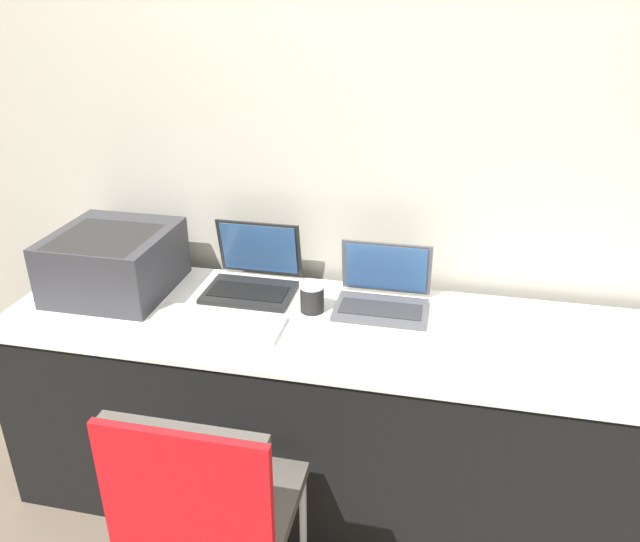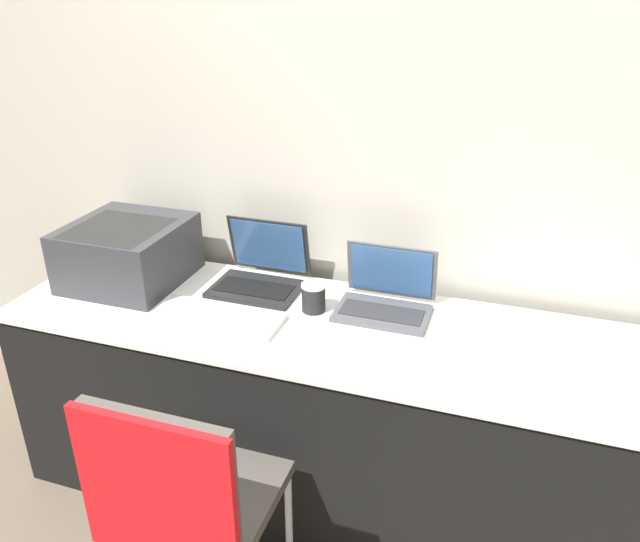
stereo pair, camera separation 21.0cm
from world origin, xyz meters
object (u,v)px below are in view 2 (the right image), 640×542
chair (180,495)px  printer (127,251)px  laptop_left (261,273)px  laptop_right (386,297)px  external_keyboard (218,317)px  coffee_cup (314,297)px

chair → printer: bearing=129.8°
laptop_left → laptop_right: size_ratio=1.00×
printer → external_keyboard: size_ratio=0.94×
printer → laptop_left: bearing=13.1°
printer → laptop_left: size_ratio=1.30×
printer → coffee_cup: printer is taller
laptop_left → coffee_cup: laptop_left is taller
laptop_left → laptop_right: laptop_left is taller
laptop_right → coffee_cup: size_ratio=3.15×
printer → coffee_cup: (0.76, -0.01, -0.07)m
printer → laptop_left: laptop_left is taller
laptop_right → chair: 0.95m
external_keyboard → coffee_cup: coffee_cup is taller
laptop_right → chair: bearing=-112.8°
printer → external_keyboard: printer is taller
laptop_left → external_keyboard: size_ratio=0.72×
laptop_right → printer: bearing=-175.5°
coffee_cup → laptop_left: bearing=154.6°
laptop_right → external_keyboard: 0.59m
chair → external_keyboard: bearing=106.4°
printer → external_keyboard: 0.51m
laptop_left → coffee_cup: size_ratio=3.17×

